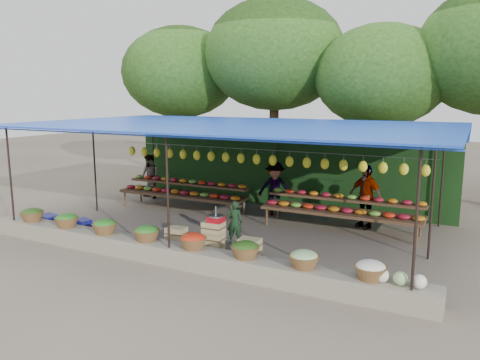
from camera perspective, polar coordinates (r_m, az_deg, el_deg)
The scene contains 16 objects.
ground at distance 12.44m, azimuth -0.76°, elevation -6.20°, with size 60.00×60.00×0.00m, color brown.
stone_curb at distance 10.15m, azimuth -8.10°, elevation -8.97°, with size 10.60×0.55×0.40m, color gray.
stall_canopy at distance 12.03m, azimuth -0.64°, elevation 6.20°, with size 10.80×6.60×2.82m.
produce_baskets at distance 10.09m, azimuth -8.62°, elevation -6.92°, with size 8.98×0.58×0.34m.
netting_backdrop at distance 14.97m, azimuth 4.85°, elevation 1.48°, with size 10.60×0.06×2.50m, color #1C4017.
tree_row at distance 17.44m, azimuth 10.37°, elevation 13.96°, with size 16.51×5.50×7.12m.
fruit_table_left at distance 14.67m, azimuth -6.93°, elevation -1.30°, with size 4.21×0.95×0.93m.
fruit_table_right at distance 12.64m, azimuth 12.29°, elevation -3.33°, with size 4.21×0.95×0.93m.
crate_counter at distance 10.54m, azimuth -3.38°, elevation -7.50°, with size 2.36×0.36×0.77m.
weighing_scale at distance 10.34m, azimuth -2.96°, elevation -4.69°, with size 0.34×0.34×0.36m.
vendor_seated at distance 11.28m, azimuth -0.67°, elevation -5.15°, with size 0.38×0.25×1.05m, color #163119.
customer_left at distance 16.47m, azimuth -10.92°, elevation 0.40°, with size 0.74×0.58×1.52m, color slate.
customer_mid at distance 13.90m, azimuth 4.27°, elevation -1.07°, with size 1.04×0.60×1.60m, color slate.
customer_right at distance 13.00m, azimuth 15.02°, elevation -1.92°, with size 1.01×0.42×1.72m, color slate.
blue_crate_front at distance 13.77m, azimuth -22.30°, elevation -4.64°, with size 0.56×0.40×0.34m, color navy.
blue_crate_back at distance 13.25m, azimuth -18.59°, elevation -5.12°, with size 0.44×0.32×0.27m, color navy.
Camera 1 is at (5.56, -10.56, 3.52)m, focal length 35.00 mm.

